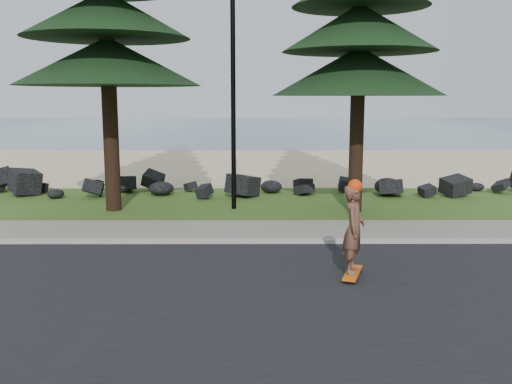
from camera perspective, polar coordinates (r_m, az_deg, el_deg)
ground at (r=13.74m, az=-2.69°, el=-4.24°), size 160.00×160.00×0.00m
road at (r=9.43m, az=-3.88°, el=-10.65°), size 160.00×7.00×0.02m
kerb at (r=12.86m, az=-2.86°, el=-4.97°), size 160.00×0.20×0.10m
sidewalk at (r=13.93m, az=-2.65°, el=-3.88°), size 160.00×2.00×0.08m
beach_sand at (r=28.03m, az=-1.42°, el=2.80°), size 160.00×15.00×0.01m
ocean at (r=64.42m, az=-0.73°, el=6.56°), size 160.00×58.00×0.01m
seawall_boulders at (r=19.23m, az=-1.97°, el=-0.29°), size 60.00×2.40×1.10m
lamp_post at (r=16.57m, az=-2.31°, el=12.51°), size 0.25×0.14×8.14m
skateboarder at (r=10.40m, az=9.75°, el=-3.71°), size 0.55×0.99×1.80m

